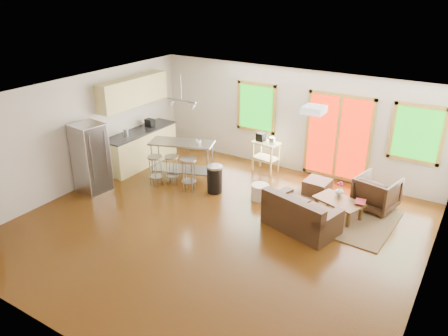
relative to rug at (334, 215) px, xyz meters
The scene contains 28 objects.
floor 2.53m from the rug, 135.79° to the right, with size 7.50×7.00×0.02m, color #391E07.
ceiling 3.63m from the rug, 135.79° to the right, with size 7.50×7.00×0.02m, color silver.
back_wall 2.83m from the rug, 136.14° to the left, with size 7.50×0.02×2.60m, color beige.
left_wall 5.99m from the rug, 162.43° to the right, with size 0.02×7.00×2.60m, color beige.
right_wall 2.93m from the rug, 42.24° to the right, with size 0.02×7.00×2.60m, color beige.
front_wall 5.73m from the rug, 108.99° to the right, with size 7.50×0.02×2.60m, color beige.
window_left 3.61m from the rug, 148.96° to the left, with size 1.10×0.05×1.30m.
french_doors 2.11m from the rug, 109.96° to the left, with size 1.60×0.05×2.10m.
window_right 2.50m from the rug, 57.37° to the left, with size 1.10×0.05×1.30m.
rug is the anchor object (origin of this frame).
loveseat 1.03m from the rug, 114.42° to the right, with size 1.58×1.14×0.76m.
coffee_table 0.33m from the rug, 23.27° to the right, with size 1.09×0.85×0.38m.
armchair 1.06m from the rug, 49.80° to the left, with size 0.79×0.74×0.82m, color black.
ottoman 0.99m from the rug, 133.16° to the left, with size 0.54×0.54×0.36m, color black.
pouf 1.69m from the rug, behind, with size 0.40×0.40×0.35m, color beige.
vase 0.53m from the rug, 91.84° to the left, with size 0.21×0.21×0.29m.
book 0.65m from the rug, ahead, with size 0.21×0.03×0.28m, color maroon.
cabinets 5.38m from the rug, behind, with size 0.64×2.24×2.30m.
refrigerator 5.53m from the rug, 160.46° to the right, with size 0.72×0.69×1.61m.
island 3.85m from the rug, behind, with size 1.64×1.09×0.96m.
cup 3.54m from the rug, behind, with size 0.13×0.10×0.13m, color silver.
bar_stool_a 4.23m from the rug, 168.32° to the right, with size 0.41×0.41×0.74m.
bar_stool_b 3.91m from the rug, behind, with size 0.42×0.42×0.70m.
bar_stool_c 3.38m from the rug, 168.17° to the right, with size 0.48×0.48×0.80m.
trash_can 2.77m from the rug, behind, with size 0.38×0.38×0.66m.
kitchen_cart 2.69m from the rug, 151.23° to the left, with size 0.71×0.51×1.00m.
ceiling_flush 2.78m from the rug, 100.46° to the right, with size 0.35×0.35×0.12m, color white.
pendant_light 4.18m from the rug, behind, with size 0.80×0.18×0.79m.
Camera 1 is at (4.09, -6.23, 4.57)m, focal length 35.00 mm.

